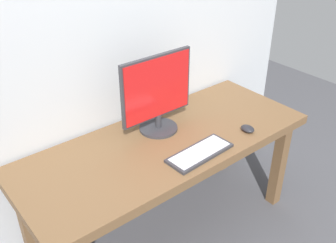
% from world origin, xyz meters
% --- Properties ---
extents(ground_plane, '(6.00, 6.00, 0.00)m').
position_xyz_m(ground_plane, '(0.00, 0.00, 0.00)').
color(ground_plane, '#4C4C51').
extents(desk, '(1.76, 0.70, 0.73)m').
position_xyz_m(desk, '(0.00, 0.00, 0.64)').
color(desk, brown).
rests_on(desk, ground_plane).
extents(monitor, '(0.48, 0.23, 0.47)m').
position_xyz_m(monitor, '(0.04, 0.13, 0.96)').
color(monitor, '#333338').
rests_on(monitor, desk).
extents(keyboard_primary, '(0.40, 0.17, 0.02)m').
position_xyz_m(keyboard_primary, '(0.05, -0.22, 0.74)').
color(keyboard_primary, '#333338').
rests_on(keyboard_primary, desk).
extents(mouse, '(0.07, 0.09, 0.03)m').
position_xyz_m(mouse, '(0.44, -0.23, 0.75)').
color(mouse, '#232328').
rests_on(mouse, desk).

